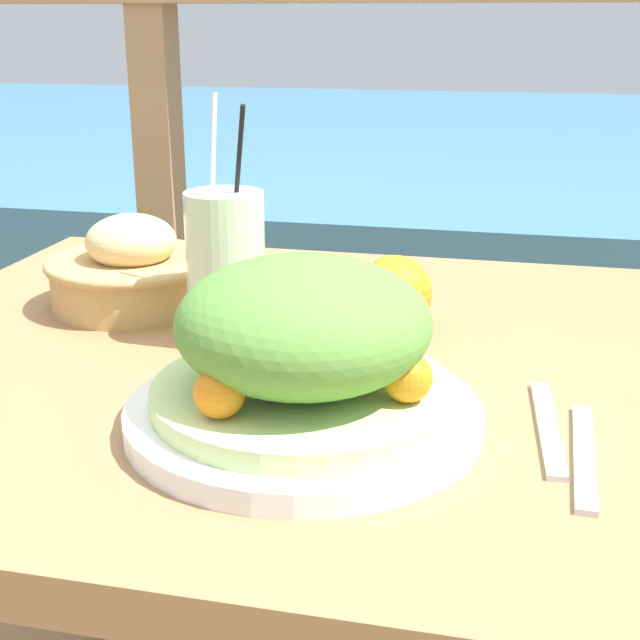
% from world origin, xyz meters
% --- Properties ---
extents(patio_table, '(0.99, 0.82, 0.70)m').
position_xyz_m(patio_table, '(0.00, 0.00, 0.60)').
color(patio_table, '#997047').
rests_on(patio_table, ground_plane).
extents(railing_fence, '(2.80, 0.08, 1.14)m').
position_xyz_m(railing_fence, '(0.00, 0.68, 0.81)').
color(railing_fence, '#937551').
rests_on(railing_fence, ground_plane).
extents(sea_backdrop, '(12.00, 4.00, 0.56)m').
position_xyz_m(sea_backdrop, '(0.00, 3.18, 0.28)').
color(sea_backdrop, teal).
rests_on(sea_backdrop, ground_plane).
extents(salad_plate, '(0.30, 0.30, 0.14)m').
position_xyz_m(salad_plate, '(0.02, -0.17, 0.76)').
color(salad_plate, white).
rests_on(salad_plate, patio_table).
extents(drink_glass, '(0.08, 0.08, 0.25)m').
position_xyz_m(drink_glass, '(-0.11, 0.02, 0.78)').
color(drink_glass, beige).
rests_on(drink_glass, patio_table).
extents(bread_basket, '(0.20, 0.20, 0.11)m').
position_xyz_m(bread_basket, '(-0.25, 0.11, 0.74)').
color(bread_basket, tan).
rests_on(bread_basket, patio_table).
extents(fork, '(0.03, 0.18, 0.00)m').
position_xyz_m(fork, '(0.22, -0.13, 0.70)').
color(fork, silver).
rests_on(fork, patio_table).
extents(knife, '(0.02, 0.18, 0.00)m').
position_xyz_m(knife, '(0.25, -0.17, 0.70)').
color(knife, silver).
rests_on(knife, patio_table).
extents(orange_near_glass, '(0.08, 0.08, 0.08)m').
position_xyz_m(orange_near_glass, '(0.06, 0.09, 0.74)').
color(orange_near_glass, orange).
rests_on(orange_near_glass, patio_table).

